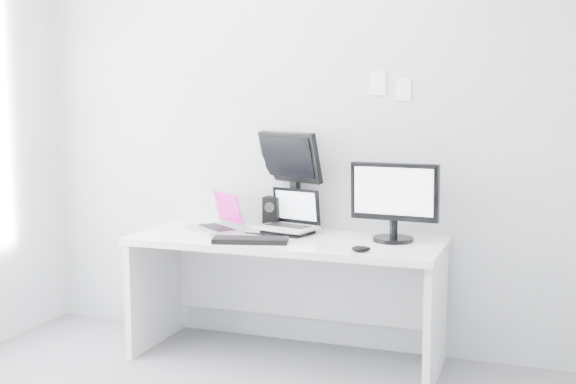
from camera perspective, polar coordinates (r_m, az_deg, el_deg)
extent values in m
plane|color=silver|center=(4.48, 1.35, 5.01)|extent=(3.60, 0.00, 3.60)
cube|color=white|center=(4.31, -0.16, -8.36)|extent=(1.80, 0.70, 0.73)
cube|color=#ACACB1|center=(4.44, -5.78, -1.41)|extent=(0.43, 0.42, 0.26)
cube|color=black|center=(4.52, -1.23, -1.62)|extent=(0.10, 0.10, 0.20)
cube|color=#A8ABAF|center=(4.33, -0.11, -1.50)|extent=(0.38, 0.33, 0.27)
cube|color=black|center=(4.47, 0.31, 1.00)|extent=(0.48, 0.34, 0.62)
cube|color=black|center=(4.13, 8.26, -0.69)|extent=(0.52, 0.27, 0.46)
cube|color=black|center=(4.08, -2.95, -3.78)|extent=(0.44, 0.25, 0.03)
ellipsoid|color=black|center=(3.85, 5.72, -4.43)|extent=(0.12, 0.09, 0.03)
cube|color=white|center=(4.36, 7.03, 8.45)|extent=(0.10, 0.00, 0.14)
cube|color=white|center=(4.33, 8.98, 7.89)|extent=(0.09, 0.00, 0.13)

